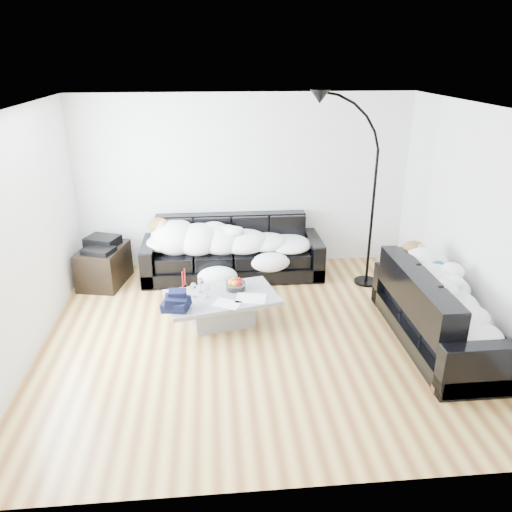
{
  "coord_description": "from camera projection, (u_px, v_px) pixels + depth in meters",
  "views": [
    {
      "loc": [
        -0.49,
        -5.09,
        3.12
      ],
      "look_at": [
        0.0,
        0.3,
        0.9
      ],
      "focal_mm": 35.0,
      "sensor_mm": 36.0,
      "label": 1
    }
  ],
  "objects": [
    {
      "name": "wall_left",
      "position": [
        21.0,
        240.0,
        5.21
      ],
      "size": [
        0.02,
        4.5,
        2.6
      ],
      "primitive_type": "cube",
      "color": "silver",
      "rests_on": "ground"
    },
    {
      "name": "ceiling",
      "position": [
        259.0,
        109.0,
        4.93
      ],
      "size": [
        5.0,
        5.0,
        0.0
      ],
      "primitive_type": "plane",
      "color": "white",
      "rests_on": "ground"
    },
    {
      "name": "wine_glass_b",
      "position": [
        194.0,
        290.0,
        5.96
      ],
      "size": [
        0.08,
        0.08,
        0.19
      ],
      "primitive_type": "cylinder",
      "rotation": [
        0.0,
        0.0,
        0.05
      ],
      "color": "white",
      "rests_on": "coffee_table"
    },
    {
      "name": "wall_right",
      "position": [
        478.0,
        226.0,
        5.63
      ],
      "size": [
        0.02,
        4.5,
        2.6
      ],
      "primitive_type": "cube",
      "color": "silver",
      "rests_on": "ground"
    },
    {
      "name": "sofa_right",
      "position": [
        442.0,
        308.0,
        5.63
      ],
      "size": [
        0.92,
        2.14,
        0.87
      ],
      "primitive_type": "cube",
      "rotation": [
        0.0,
        0.0,
        1.57
      ],
      "color": "black",
      "rests_on": "ground"
    },
    {
      "name": "sleeper_right",
      "position": [
        445.0,
        292.0,
        5.55
      ],
      "size": [
        0.77,
        1.83,
        0.45
      ],
      "primitive_type": null,
      "rotation": [
        0.0,
        0.0,
        1.57
      ],
      "color": "white",
      "rests_on": "sofa_right"
    },
    {
      "name": "wine_glass_c",
      "position": [
        207.0,
        291.0,
        5.95
      ],
      "size": [
        0.09,
        0.09,
        0.17
      ],
      "primitive_type": "cylinder",
      "rotation": [
        0.0,
        0.0,
        0.22
      ],
      "color": "white",
      "rests_on": "coffee_table"
    },
    {
      "name": "av_cabinet",
      "position": [
        104.0,
        266.0,
        7.16
      ],
      "size": [
        0.71,
        0.9,
        0.55
      ],
      "primitive_type": "cube",
      "rotation": [
        0.0,
        0.0,
        -0.21
      ],
      "color": "black",
      "rests_on": "ground"
    },
    {
      "name": "sleeper_back",
      "position": [
        232.0,
        236.0,
        7.24
      ],
      "size": [
        2.22,
        0.77,
        0.44
      ],
      "primitive_type": null,
      "color": "white",
      "rests_on": "sofa_back"
    },
    {
      "name": "candle_left",
      "position": [
        183.0,
        281.0,
        6.13
      ],
      "size": [
        0.05,
        0.05,
        0.24
      ],
      "primitive_type": "cylinder",
      "rotation": [
        0.0,
        0.0,
        -0.04
      ],
      "color": "maroon",
      "rests_on": "coffee_table"
    },
    {
      "name": "sofa_back",
      "position": [
        232.0,
        248.0,
        7.36
      ],
      "size": [
        2.62,
        0.91,
        0.86
      ],
      "primitive_type": "cube",
      "color": "black",
      "rests_on": "ground"
    },
    {
      "name": "newspaper_b",
      "position": [
        227.0,
        304.0,
        5.83
      ],
      "size": [
        0.37,
        0.33,
        0.01
      ],
      "primitive_type": "cube",
      "rotation": [
        0.0,
        0.0,
        -0.46
      ],
      "color": "silver",
      "rests_on": "coffee_table"
    },
    {
      "name": "wine_glass_a",
      "position": [
        201.0,
        285.0,
        6.08
      ],
      "size": [
        0.09,
        0.09,
        0.19
      ],
      "primitive_type": "cylinder",
      "rotation": [
        0.0,
        0.0,
        -0.18
      ],
      "color": "white",
      "rests_on": "coffee_table"
    },
    {
      "name": "ground",
      "position": [
        258.0,
        336.0,
        5.91
      ],
      "size": [
        5.0,
        5.0,
        0.0
      ],
      "primitive_type": "plane",
      "color": "brown",
      "rests_on": "ground"
    },
    {
      "name": "fruit_bowl",
      "position": [
        236.0,
        284.0,
        6.17
      ],
      "size": [
        0.31,
        0.31,
        0.15
      ],
      "primitive_type": "cylinder",
      "rotation": [
        0.0,
        0.0,
        0.35
      ],
      "color": "white",
      "rests_on": "coffee_table"
    },
    {
      "name": "floor_lamp",
      "position": [
        373.0,
        204.0,
        6.83
      ],
      "size": [
        0.9,
        0.47,
        2.36
      ],
      "primitive_type": null,
      "rotation": [
        0.0,
        0.0,
        0.16
      ],
      "color": "black",
      "rests_on": "ground"
    },
    {
      "name": "candle_right",
      "position": [
        185.0,
        278.0,
        6.22
      ],
      "size": [
        0.05,
        0.05,
        0.24
      ],
      "primitive_type": "cylinder",
      "rotation": [
        0.0,
        0.0,
        -0.06
      ],
      "color": "maroon",
      "rests_on": "coffee_table"
    },
    {
      "name": "newspaper_a",
      "position": [
        251.0,
        298.0,
        5.96
      ],
      "size": [
        0.4,
        0.34,
        0.01
      ],
      "primitive_type": "cube",
      "rotation": [
        0.0,
        0.0,
        -0.19
      ],
      "color": "silver",
      "rests_on": "coffee_table"
    },
    {
      "name": "stereo",
      "position": [
        101.0,
        243.0,
        7.03
      ],
      "size": [
        0.53,
        0.48,
        0.13
      ],
      "primitive_type": "cube",
      "rotation": [
        0.0,
        0.0,
        -0.38
      ],
      "color": "black",
      "rests_on": "av_cabinet"
    },
    {
      "name": "shoes",
      "position": [
        449.0,
        384.0,
        4.98
      ],
      "size": [
        0.48,
        0.39,
        0.1
      ],
      "primitive_type": null,
      "rotation": [
        0.0,
        0.0,
        -0.23
      ],
      "color": "#472311",
      "rests_on": "ground"
    },
    {
      "name": "teal_cushion",
      "position": [
        418.0,
        262.0,
        6.13
      ],
      "size": [
        0.42,
        0.38,
        0.2
      ],
      "primitive_type": "ellipsoid",
      "rotation": [
        0.0,
        0.0,
        0.24
      ],
      "color": "#0F606F",
      "rests_on": "sofa_right"
    },
    {
      "name": "coffee_table",
      "position": [
        222.0,
        310.0,
        6.11
      ],
      "size": [
        1.46,
        1.05,
        0.39
      ],
      "primitive_type": "cube",
      "rotation": [
        0.0,
        0.0,
        0.23
      ],
      "color": "#939699",
      "rests_on": "ground"
    },
    {
      "name": "wall_back",
      "position": [
        244.0,
        182.0,
        7.49
      ],
      "size": [
        5.0,
        0.02,
        2.6
      ],
      "primitive_type": "cube",
      "color": "silver",
      "rests_on": "ground"
    },
    {
      "name": "navy_jacket",
      "position": [
        177.0,
        296.0,
        5.67
      ],
      "size": [
        0.34,
        0.29,
        0.16
      ],
      "primitive_type": null,
      "rotation": [
        0.0,
        0.0,
        -0.08
      ],
      "color": "black",
      "rests_on": "coffee_table"
    }
  ]
}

